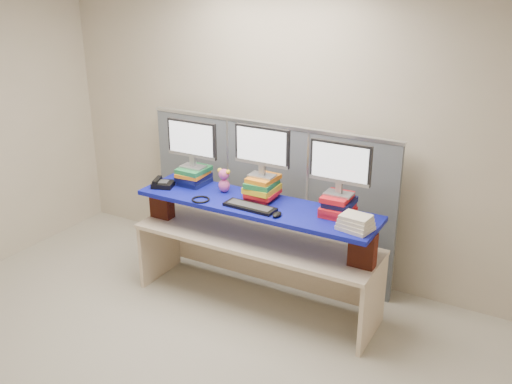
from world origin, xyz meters
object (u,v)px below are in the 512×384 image
Objects in this scene: monitor_right at (340,165)px; keyboard at (250,207)px; blue_board at (256,205)px; desk_phone at (162,184)px; monitor_center at (262,149)px; monitor_left at (192,141)px; desk at (256,251)px.

keyboard is at bearing -160.26° from monitor_right.
blue_board is at bearing 98.34° from keyboard.
desk_phone is (-0.95, 0.04, 0.02)m from keyboard.
monitor_center is 1.10× the size of keyboard.
monitor_left is 1.43m from monitor_right.
monitor_right is at bearing -12.20° from desk_phone.
monitor_right reaches higher than keyboard.
monitor_right is 1.10× the size of keyboard.
desk is at bearing 98.34° from keyboard.
monitor_left reaches higher than desk_phone.
keyboard is (0.02, -0.25, -0.44)m from monitor_center.
monitor_left is 1.00× the size of monitor_center.
monitor_right is at bearing 9.64° from blue_board.
desk is 4.37× the size of monitor_right.
blue_board is 0.13m from keyboard.
desk is 1.03× the size of blue_board.
blue_board is (0.00, 0.00, 0.44)m from desk.
desk is 1.14m from monitor_left.
monitor_left is 0.88m from keyboard.
monitor_right is at bearing 9.64° from desk.
desk is 0.92m from monitor_center.
desk_phone reaches higher than desk.
keyboard reaches higher than desk.
keyboard is 0.95m from desk_phone.
keyboard is (0.01, -0.13, 0.03)m from blue_board.
desk is at bearing -14.29° from desk_phone.
monitor_right is (1.43, 0.02, 0.01)m from monitor_left.
desk is 0.44m from blue_board.
monitor_center reaches higher than monitor_left.
monitor_right reaches higher than blue_board.
desk is at bearing -86.72° from monitor_center.
monitor_center is 1.00× the size of monitor_right.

